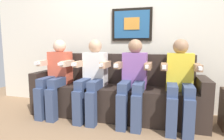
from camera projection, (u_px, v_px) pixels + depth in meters
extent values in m
plane|color=#8C6B4C|center=(109.00, 124.00, 2.45)|extent=(6.31, 6.31, 0.00)
cube|color=silver|center=(122.00, 28.00, 3.01)|extent=(4.85, 0.05, 2.60)
cube|color=black|center=(132.00, 25.00, 2.92)|extent=(0.63, 0.03, 0.50)
cube|color=#26598C|center=(132.00, 24.00, 2.91)|extent=(0.55, 0.02, 0.42)
cube|color=orange|center=(132.00, 24.00, 2.89)|extent=(0.24, 0.02, 0.18)
cube|color=#2D231E|center=(115.00, 101.00, 2.70)|extent=(2.17, 0.58, 0.45)
cube|color=#2D231E|center=(118.00, 69.00, 2.85)|extent=(2.17, 0.14, 0.45)
cube|color=#2D231E|center=(46.00, 90.00, 3.00)|extent=(0.14, 0.58, 0.62)
cube|color=#2D231E|center=(202.00, 102.00, 2.37)|extent=(0.14, 0.58, 0.62)
cube|color=#D8593F|center=(60.00, 67.00, 2.86)|extent=(0.32, 0.20, 0.48)
sphere|color=beige|center=(60.00, 46.00, 2.82)|extent=(0.19, 0.19, 0.19)
cube|color=#38476B|center=(48.00, 81.00, 2.72)|extent=(0.12, 0.40, 0.12)
cube|color=#38476B|center=(59.00, 82.00, 2.67)|extent=(0.12, 0.40, 0.12)
cube|color=#38476B|center=(40.00, 104.00, 2.57)|extent=(0.12, 0.12, 0.45)
cube|color=#38476B|center=(52.00, 105.00, 2.52)|extent=(0.12, 0.12, 0.45)
cube|color=beige|center=(45.00, 63.00, 2.79)|extent=(0.08, 0.28, 0.08)
cube|color=beige|center=(67.00, 63.00, 2.69)|extent=(0.08, 0.28, 0.08)
cube|color=white|center=(61.00, 64.00, 2.53)|extent=(0.04, 0.13, 0.04)
cube|color=white|center=(38.00, 63.00, 2.64)|extent=(0.04, 0.10, 0.04)
cube|color=white|center=(95.00, 69.00, 2.71)|extent=(0.32, 0.20, 0.48)
sphere|color=tan|center=(95.00, 46.00, 2.66)|extent=(0.19, 0.19, 0.19)
cube|color=#38476B|center=(84.00, 83.00, 2.57)|extent=(0.12, 0.40, 0.12)
cube|color=#38476B|center=(96.00, 84.00, 2.52)|extent=(0.12, 0.40, 0.12)
cube|color=#38476B|center=(78.00, 108.00, 2.41)|extent=(0.12, 0.12, 0.45)
cube|color=#38476B|center=(91.00, 109.00, 2.36)|extent=(0.12, 0.12, 0.45)
cube|color=tan|center=(80.00, 64.00, 2.63)|extent=(0.08, 0.28, 0.08)
cube|color=tan|center=(105.00, 65.00, 2.53)|extent=(0.08, 0.28, 0.08)
cube|color=white|center=(101.00, 65.00, 2.38)|extent=(0.04, 0.13, 0.04)
cube|color=white|center=(74.00, 64.00, 2.48)|extent=(0.04, 0.10, 0.04)
cube|color=#8C59A5|center=(135.00, 70.00, 2.55)|extent=(0.32, 0.20, 0.48)
sphere|color=#9E7556|center=(135.00, 46.00, 2.51)|extent=(0.19, 0.19, 0.19)
cube|color=#38476B|center=(125.00, 86.00, 2.41)|extent=(0.12, 0.40, 0.12)
cube|color=#38476B|center=(139.00, 87.00, 2.36)|extent=(0.12, 0.40, 0.12)
cube|color=#38476B|center=(122.00, 112.00, 2.26)|extent=(0.12, 0.12, 0.45)
cube|color=#38476B|center=(136.00, 114.00, 2.21)|extent=(0.12, 0.12, 0.45)
cube|color=#9E7556|center=(119.00, 65.00, 2.48)|extent=(0.08, 0.28, 0.08)
cube|color=#9E7556|center=(148.00, 66.00, 2.37)|extent=(0.08, 0.28, 0.08)
cube|color=white|center=(147.00, 66.00, 2.22)|extent=(0.04, 0.13, 0.04)
cube|color=white|center=(116.00, 65.00, 2.32)|extent=(0.04, 0.10, 0.04)
cube|color=yellow|center=(179.00, 72.00, 2.39)|extent=(0.32, 0.20, 0.48)
sphere|color=#9E7556|center=(181.00, 46.00, 2.35)|extent=(0.19, 0.19, 0.19)
cube|color=#38476B|center=(172.00, 89.00, 2.25)|extent=(0.12, 0.40, 0.12)
cube|color=#38476B|center=(188.00, 90.00, 2.20)|extent=(0.12, 0.40, 0.12)
cube|color=#38476B|center=(171.00, 117.00, 2.10)|extent=(0.12, 0.12, 0.45)
cube|color=#38476B|center=(189.00, 119.00, 2.05)|extent=(0.12, 0.12, 0.45)
cube|color=#9E7556|center=(164.00, 66.00, 2.32)|extent=(0.08, 0.28, 0.08)
cube|color=#9E7556|center=(197.00, 67.00, 2.22)|extent=(0.08, 0.28, 0.08)
cube|color=white|center=(200.00, 68.00, 2.06)|extent=(0.04, 0.13, 0.04)
cube|color=white|center=(164.00, 67.00, 2.17)|extent=(0.04, 0.10, 0.04)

